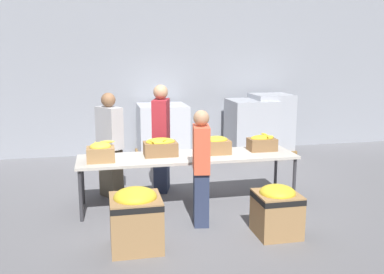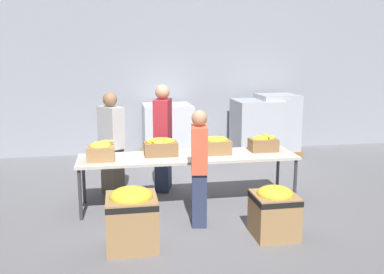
{
  "view_description": "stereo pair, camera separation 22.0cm",
  "coord_description": "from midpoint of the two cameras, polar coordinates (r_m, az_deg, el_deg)",
  "views": [
    {
      "loc": [
        -1.24,
        -6.09,
        2.28
      ],
      "look_at": [
        0.05,
        -0.07,
        1.06
      ],
      "focal_mm": 40.0,
      "sensor_mm": 36.0,
      "label": 1
    },
    {
      "loc": [
        -1.03,
        -6.13,
        2.28
      ],
      "look_at": [
        0.05,
        -0.07,
        1.06
      ],
      "focal_mm": 40.0,
      "sensor_mm": 36.0,
      "label": 2
    }
  ],
  "objects": [
    {
      "name": "donation_bin_0",
      "position": [
        5.15,
        -8.74,
        -10.45
      ],
      "size": [
        0.6,
        0.6,
        0.74
      ],
      "color": "#A37A4C",
      "rests_on": "ground_plane"
    },
    {
      "name": "wall_back",
      "position": [
        9.79,
        -5.49,
        9.51
      ],
      "size": [
        16.0,
        0.08,
        4.0
      ],
      "color": "#9399A3",
      "rests_on": "ground_plane"
    },
    {
      "name": "banana_box_1",
      "position": [
        6.39,
        -5.22,
        -1.29
      ],
      "size": [
        0.49,
        0.33,
        0.27
      ],
      "color": "olive",
      "rests_on": "sorting_table"
    },
    {
      "name": "pallet_stack_0",
      "position": [
        9.27,
        -4.64,
        0.61
      ],
      "size": [
        1.12,
        1.12,
        1.19
      ],
      "color": "olive",
      "rests_on": "ground_plane"
    },
    {
      "name": "volunteer_1",
      "position": [
        5.67,
        0.11,
        -4.23
      ],
      "size": [
        0.27,
        0.44,
        1.55
      ],
      "rotation": [
        0.0,
        0.0,
        1.41
      ],
      "color": "#2D3856",
      "rests_on": "ground_plane"
    },
    {
      "name": "pallet_stack_2",
      "position": [
        9.59,
        7.28,
        1.13
      ],
      "size": [
        1.08,
        1.08,
        1.26
      ],
      "color": "olive",
      "rests_on": "ground_plane"
    },
    {
      "name": "sorting_table",
      "position": [
        6.41,
        -1.52,
        -2.88
      ],
      "size": [
        3.25,
        0.82,
        0.77
      ],
      "color": "beige",
      "rests_on": "ground_plane"
    },
    {
      "name": "donation_bin_1",
      "position": [
        5.54,
        10.12,
        -9.41
      ],
      "size": [
        0.53,
        0.53,
        0.65
      ],
      "color": "#A37A4C",
      "rests_on": "ground_plane"
    },
    {
      "name": "pallet_stack_1",
      "position": [
        9.85,
        9.82,
        1.63
      ],
      "size": [
        0.92,
        0.92,
        1.36
      ],
      "color": "olive",
      "rests_on": "ground_plane"
    },
    {
      "name": "banana_box_0",
      "position": [
        6.18,
        -13.09,
        -1.95
      ],
      "size": [
        0.4,
        0.33,
        0.29
      ],
      "color": "#A37A4C",
      "rests_on": "sorting_table"
    },
    {
      "name": "ground_plane",
      "position": [
        6.62,
        -1.48,
        -8.95
      ],
      "size": [
        30.0,
        30.0,
        0.0
      ],
      "primitive_type": "plane",
      "color": "slate"
    },
    {
      "name": "volunteer_0",
      "position": [
        7.07,
        -5.01,
        -0.26
      ],
      "size": [
        0.36,
        0.52,
        1.77
      ],
      "rotation": [
        0.0,
        0.0,
        -1.85
      ],
      "color": "#2D3856",
      "rests_on": "ground_plane"
    },
    {
      "name": "banana_box_2",
      "position": [
        6.51,
        2.28,
        -1.03
      ],
      "size": [
        0.4,
        0.32,
        0.27
      ],
      "color": "olive",
      "rests_on": "sorting_table"
    },
    {
      "name": "banana_box_3",
      "position": [
        6.78,
        8.41,
        -0.76
      ],
      "size": [
        0.43,
        0.29,
        0.26
      ],
      "color": "olive",
      "rests_on": "sorting_table"
    },
    {
      "name": "volunteer_2",
      "position": [
        6.91,
        -11.78,
        -1.15
      ],
      "size": [
        0.44,
        0.5,
        1.67
      ],
      "rotation": [
        0.0,
        0.0,
        -0.98
      ],
      "color": "#6B604C",
      "rests_on": "ground_plane"
    }
  ]
}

